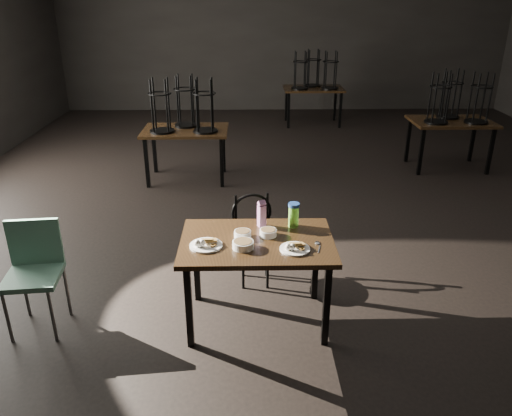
{
  "coord_description": "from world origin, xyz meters",
  "views": [
    {
      "loc": [
        -0.87,
        -5.67,
        2.53
      ],
      "look_at": [
        -0.79,
        -1.79,
        0.85
      ],
      "focal_mm": 35.0,
      "sensor_mm": 36.0,
      "label": 1
    }
  ],
  "objects_px": {
    "juice_carton": "(262,214)",
    "bentwood_chair": "(254,232)",
    "school_chair": "(34,266)",
    "main_table": "(257,249)",
    "water_bottle": "(294,215)"
  },
  "relations": [
    {
      "from": "water_bottle",
      "to": "school_chair",
      "type": "height_order",
      "value": "water_bottle"
    },
    {
      "from": "main_table",
      "to": "bentwood_chair",
      "type": "distance_m",
      "value": 0.69
    },
    {
      "from": "juice_carton",
      "to": "school_chair",
      "type": "distance_m",
      "value": 1.86
    },
    {
      "from": "bentwood_chair",
      "to": "school_chair",
      "type": "xyz_separation_m",
      "value": [
        -1.75,
        -0.67,
        0.04
      ]
    },
    {
      "from": "juice_carton",
      "to": "bentwood_chair",
      "type": "xyz_separation_m",
      "value": [
        -0.06,
        0.42,
        -0.36
      ]
    },
    {
      "from": "main_table",
      "to": "bentwood_chair",
      "type": "height_order",
      "value": "bentwood_chair"
    },
    {
      "from": "water_bottle",
      "to": "school_chair",
      "type": "relative_size",
      "value": 0.23
    },
    {
      "from": "juice_carton",
      "to": "bentwood_chair",
      "type": "bearing_deg",
      "value": 98.15
    },
    {
      "from": "water_bottle",
      "to": "bentwood_chair",
      "type": "relative_size",
      "value": 0.25
    },
    {
      "from": "juice_carton",
      "to": "bentwood_chair",
      "type": "height_order",
      "value": "juice_carton"
    },
    {
      "from": "main_table",
      "to": "water_bottle",
      "type": "height_order",
      "value": "water_bottle"
    },
    {
      "from": "main_table",
      "to": "juice_carton",
      "type": "distance_m",
      "value": 0.31
    },
    {
      "from": "main_table",
      "to": "juice_carton",
      "type": "relative_size",
      "value": 5.18
    },
    {
      "from": "main_table",
      "to": "school_chair",
      "type": "bearing_deg",
      "value": -179.95
    },
    {
      "from": "main_table",
      "to": "juice_carton",
      "type": "bearing_deg",
      "value": 80.14
    }
  ]
}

